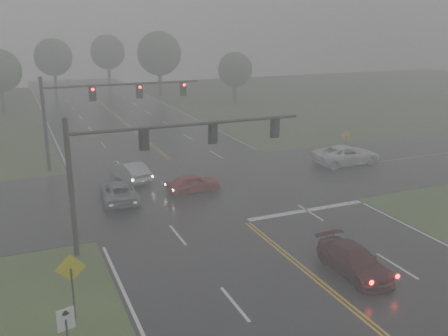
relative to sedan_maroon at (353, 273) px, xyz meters
name	(u,v)px	position (x,y,z in m)	size (l,w,h in m)	color
main_road	(211,194)	(-2.02, 13.75, 0.00)	(18.00, 160.00, 0.02)	black
cross_street	(201,186)	(-2.02, 15.75, 0.00)	(120.00, 14.00, 0.02)	black
stop_bar	(307,211)	(2.48, 8.15, 0.00)	(8.50, 0.50, 0.01)	silver
sedan_maroon	(353,273)	(0.00, 0.00, 0.00)	(1.89, 4.65, 1.35)	#3A0A0E
sedan_red	(193,192)	(-3.07, 14.59, 0.00)	(1.60, 3.97, 1.35)	maroon
sedan_silver	(131,181)	(-6.63, 19.07, 0.00)	(1.56, 4.48, 1.48)	#A0A3A8
car_grey	(119,201)	(-8.44, 14.82, 0.00)	(2.31, 5.01, 1.39)	slate
pickup_white	(346,164)	(11.63, 16.34, 0.00)	(2.73, 5.93, 1.65)	white
signal_gantry_near	(148,153)	(-8.15, 7.44, 5.20)	(13.26, 0.32, 7.40)	black
signal_gantry_far	(95,103)	(-8.12, 24.48, 5.43)	(13.37, 0.39, 7.75)	black
sign_diamond_west	(71,276)	(-13.07, 1.42, 1.96)	(1.21, 0.12, 2.91)	black
sign_arrow_white	(67,330)	(-13.66, -2.28, 1.89)	(0.60, 0.17, 2.71)	black
sign_diamond_east	(346,139)	(12.98, 18.36, 1.72)	(1.06, 0.09, 2.55)	black
tree_ne_a	(159,54)	(8.58, 63.04, 6.93)	(7.18, 7.18, 10.54)	#31271F
tree_n_mid	(53,57)	(-7.13, 73.21, 6.14)	(6.36, 6.36, 9.34)	#31271F
tree_e_near	(235,70)	(16.89, 51.30, 5.02)	(5.20, 5.20, 7.64)	#31271F
tree_n_far	(108,52)	(3.48, 80.82, 6.34)	(6.57, 6.57, 9.65)	#31271F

